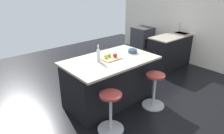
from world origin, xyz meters
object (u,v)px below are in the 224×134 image
Objects in this scene: stool_middle at (111,113)px; apple_yellow at (106,56)px; stool_by_window at (154,91)px; cutting_board at (112,59)px; kitchen_island at (109,80)px; apple_green at (109,55)px; apple_red at (115,55)px; fruit_bowl at (133,51)px; water_bottle at (98,55)px; oven_range at (142,40)px.

apple_yellow is at bearing -124.37° from stool_middle.
cutting_board reaches higher than stool_by_window.
apple_green reaches higher than kitchen_island.
cutting_board is 4.53× the size of apple_yellow.
apple_red is (0.45, -0.65, 0.67)m from stool_by_window.
fruit_bowl is (-0.50, -0.02, -0.02)m from apple_red.
apple_green is 0.27m from water_bottle.
stool_by_window is 1.00× the size of stool_middle.
water_bottle is at bearing -14.23° from cutting_board.
stool_by_window is 1.30m from water_bottle.
apple_green is at bearing -128.45° from stool_middle.
kitchen_island is 22.28× the size of apple_yellow.
fruit_bowl is (-0.66, 0.06, -0.02)m from apple_yellow.
apple_red reaches higher than stool_by_window.
apple_yellow is 1.10× the size of apple_green.
oven_range is 2.93m from fruit_bowl.
apple_green is at bearing -92.62° from cutting_board.
fruit_bowl reaches higher than stool_middle.
oven_range is 10.38× the size of apple_red.
apple_green is (2.87, 1.67, 0.56)m from oven_range.
fruit_bowl is at bearing -179.22° from cutting_board.
stool_middle is (1.11, 0.00, 0.00)m from stool_by_window.
apple_red reaches higher than apple_yellow.
stool_middle is 8.26× the size of apple_red.
stool_middle is at bearing 44.69° from apple_red.
apple_green reaches higher than stool_middle.
apple_red is (2.80, 1.75, 0.57)m from oven_range.
kitchen_island is (2.91, 1.69, 0.04)m from oven_range.
stool_by_window is 1.05m from cutting_board.
water_bottle is (-0.33, -0.73, 0.73)m from stool_middle.
oven_range is 12.07× the size of apple_green.
fruit_bowl is (-0.61, 0.04, 0.50)m from kitchen_island.
apple_yellow reaches higher than oven_range.
apple_red is (-0.11, 0.06, 0.53)m from kitchen_island.
kitchen_island is 0.92m from stool_middle.
stool_by_window is at bearing 124.40° from apple_red.
stool_by_window is 1.93× the size of cutting_board.
water_bottle is 0.84m from fruit_bowl.
apple_yellow is (2.96, 1.68, 0.56)m from oven_range.
fruit_bowl is at bearing -149.93° from stool_middle.
oven_range is at bearing -134.30° from stool_by_window.
apple_red reaches higher than oven_range.
water_bottle reaches higher than apple_green.
oven_range is 4.76× the size of fruit_bowl.
fruit_bowl reaches higher than cutting_board.
water_bottle is (0.23, -0.02, 0.59)m from kitchen_island.
kitchen_island is at bearing -58.31° from cutting_board.
kitchen_island is at bearing -3.83° from fruit_bowl.
oven_range is 3.35m from apple_red.
stool_middle is 9.61× the size of apple_green.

